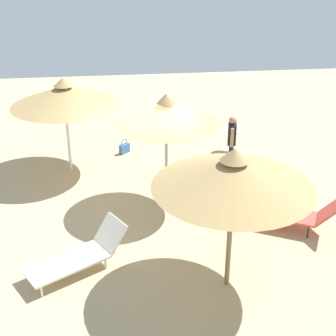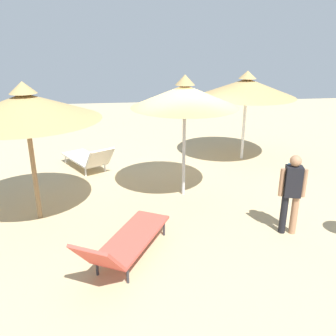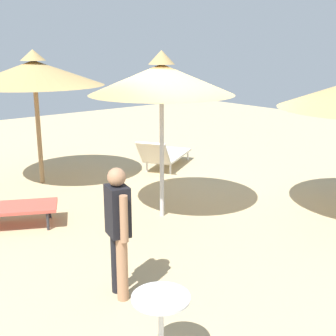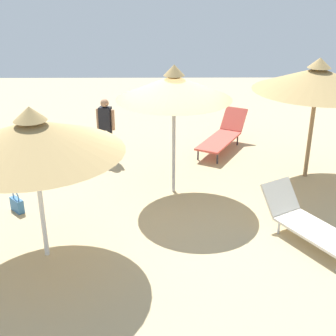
# 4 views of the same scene
# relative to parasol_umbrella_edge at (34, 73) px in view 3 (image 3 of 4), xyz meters

# --- Properties ---
(ground) EXTENTS (24.00, 24.00, 0.10)m
(ground) POSITION_rel_parasol_umbrella_edge_xyz_m (-3.16, -1.23, -2.35)
(ground) COLOR tan
(parasol_umbrella_edge) EXTENTS (2.79, 2.79, 2.76)m
(parasol_umbrella_edge) POSITION_rel_parasol_umbrella_edge_xyz_m (0.00, 0.00, 0.00)
(parasol_umbrella_edge) COLOR olive
(parasol_umbrella_edge) RESTS_ON ground
(parasol_umbrella_back) EXTENTS (2.35, 2.35, 2.76)m
(parasol_umbrella_back) POSITION_rel_parasol_umbrella_edge_xyz_m (-3.12, -0.77, 0.01)
(parasol_umbrella_back) COLOR #B2B2B7
(parasol_umbrella_back) RESTS_ON ground
(lounge_chair_near_left) EXTENTS (1.61, 2.06, 0.81)m
(lounge_chair_near_left) POSITION_rel_parasol_umbrella_edge_xyz_m (-0.77, -2.72, -1.96)
(lounge_chair_near_left) COLOR silver
(lounge_chair_near_left) RESTS_ON ground
(person_standing_far_right) EXTENTS (0.47, 0.28, 1.55)m
(person_standing_far_right) POSITION_rel_parasol_umbrella_edge_xyz_m (-4.79, 1.20, -1.42)
(person_standing_far_right) COLOR black
(person_standing_far_right) RESTS_ON ground
(side_table_round) EXTENTS (0.53, 0.53, 0.69)m
(side_table_round) POSITION_rel_parasol_umbrella_edge_xyz_m (-6.01, 1.56, -1.83)
(side_table_round) COLOR silver
(side_table_round) RESTS_ON ground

